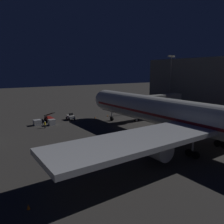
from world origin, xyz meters
name	(u,v)px	position (x,y,z in m)	size (l,w,h in m)	color
ground_plane	(160,136)	(0.00, 0.00, 0.00)	(320.00, 320.00, 0.00)	#383533
airliner_at_gate	(200,120)	(0.00, 9.18, 5.40)	(55.90, 67.60, 17.98)	silver
jet_bridge	(152,100)	(-10.73, -13.53, 5.54)	(19.70, 3.40, 7.08)	#9E9E99
apron_floodlight_mast	(170,79)	(-25.50, -19.91, 10.88)	(2.90, 0.50, 18.85)	#59595E
baggage_tug_lead	(70,117)	(9.03, -25.89, 0.78)	(1.86, 2.69, 1.95)	silver
belt_loader	(49,118)	(14.60, -27.48, 0.84)	(1.96, 7.32, 3.02)	maroon
baggage_container_mid_row	(37,123)	(18.71, -24.68, 0.71)	(1.85, 1.62, 1.42)	#B7BABF
baggage_container_spare	(52,122)	(15.62, -22.62, 0.76)	(1.66, 1.53, 1.52)	#B7BABF
ground_crew_marshaller_fwd	(45,124)	(17.99, -20.70, 0.95)	(0.40, 0.40, 1.73)	black
traffic_cone_nose_port	(108,116)	(-2.20, -23.67, 0.28)	(0.36, 0.36, 0.55)	orange
traffic_cone_nose_starboard	(95,117)	(2.20, -23.67, 0.28)	(0.36, 0.36, 0.55)	orange
traffic_cone_wingtip_svc_side	(28,207)	(29.45, 10.00, 0.28)	(0.36, 0.36, 0.55)	orange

